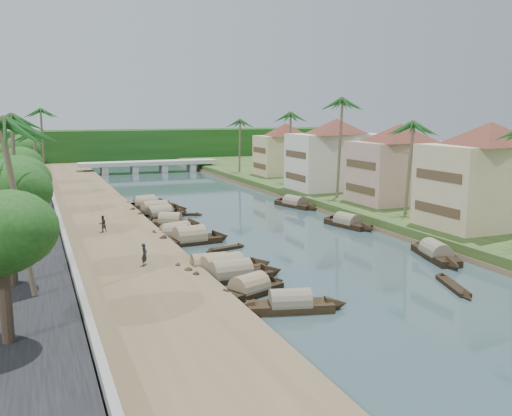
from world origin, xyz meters
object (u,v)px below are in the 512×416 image
object	(u,v)px
building_near	(488,173)
sampan_1	(250,289)
sampan_0	(290,305)
person_near	(145,254)
bridge	(149,164)

from	to	relation	value
building_near	sampan_1	world-z (taller)	building_near
sampan_1	sampan_0	bearing A→B (deg)	-95.39
sampan_0	person_near	distance (m)	13.27
bridge	sampan_1	bearing A→B (deg)	-96.39
bridge	sampan_0	xyz separation A→B (m)	(-7.98, -86.29, -1.31)
sampan_1	person_near	world-z (taller)	person_near
bridge	building_near	distance (m)	76.54
sampan_0	person_near	xyz separation A→B (m)	(-6.94, 11.24, 1.24)
sampan_1	person_near	distance (m)	9.42
bridge	building_near	world-z (taller)	building_near
building_near	sampan_1	xyz separation A→B (m)	(-28.22, -8.45, -5.97)
person_near	sampan_1	bearing A→B (deg)	-109.86
bridge	sampan_1	world-z (taller)	bridge
building_near	person_near	size ratio (longest dim) A/B	8.73
sampan_0	sampan_1	world-z (taller)	sampan_1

